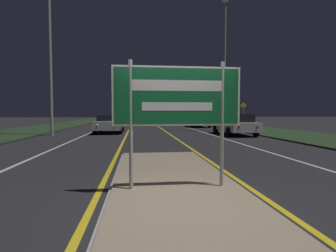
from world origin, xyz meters
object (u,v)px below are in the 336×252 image
highway_sign (177,100)px  car_receding_1 (198,119)px  car_receding_2 (158,117)px  car_approaching_0 (110,123)px  streetlight_left_near (50,36)px  car_receding_0 (235,124)px  car_receding_3 (173,116)px  warning_sign (243,113)px  streetlight_right_near (225,38)px

highway_sign → car_receding_1: 22.49m
car_receding_2 → car_approaching_0: (-5.27, -20.69, -0.10)m
streetlight_left_near → car_approaching_0: bearing=33.4°
car_receding_0 → car_receding_2: size_ratio=1.08×
car_receding_0 → car_receding_2: car_receding_2 is taller
car_receding_0 → car_approaching_0: car_receding_0 is taller
car_receding_1 → car_receding_2: (-3.01, 13.71, -0.00)m
car_receding_3 → warning_sign: warning_sign is taller
streetlight_left_near → car_approaching_0: 6.92m
highway_sign → car_receding_3: 44.22m
highway_sign → warning_sign: bearing=63.8°
car_approaching_0 → streetlight_right_near: bearing=5.1°
car_receding_2 → car_receding_3: size_ratio=0.88×
highway_sign → warning_sign: 19.74m
highway_sign → car_approaching_0: (-2.78, 14.80, -1.04)m
warning_sign → car_receding_3: bearing=96.1°
streetlight_left_near → car_receding_3: (12.09, 31.24, -5.54)m
streetlight_right_near → car_receding_2: size_ratio=2.56×
streetlight_left_near → car_receding_0: bearing=-2.5°
streetlight_left_near → car_receding_1: 15.85m
car_receding_0 → warning_sign: (2.96, 5.66, 0.77)m
car_approaching_0 → car_receding_2: bearing=75.7°
car_receding_2 → streetlight_left_near: bearing=-110.7°
streetlight_right_near → car_receding_2: streetlight_right_near is taller
streetlight_left_near → streetlight_right_near: (12.35, 3.02, 1.06)m
car_receding_1 → car_receding_0: bearing=-88.6°
highway_sign → warning_sign: highway_sign is taller
car_receding_1 → warning_sign: size_ratio=2.05×
streetlight_right_near → car_receding_1: size_ratio=2.23×
car_receding_1 → streetlight_left_near: bearing=-141.7°
car_receding_2 → warning_sign: size_ratio=1.79×
car_receding_1 → car_receding_3: bearing=88.9°
highway_sign → car_receding_3: size_ratio=0.50×
car_receding_0 → car_approaching_0: 8.95m
car_approaching_0 → car_receding_1: bearing=40.1°
streetlight_left_near → car_receding_3: streetlight_left_near is taller
streetlight_left_near → car_receding_1: bearing=38.3°
car_receding_3 → warning_sign: size_ratio=2.04×
streetlight_right_near → car_approaching_0: 11.21m
highway_sign → warning_sign: size_ratio=1.02×
car_receding_3 → car_receding_2: bearing=-112.5°
car_receding_0 → car_approaching_0: size_ratio=1.12×
car_receding_1 → car_approaching_0: car_receding_1 is taller
streetlight_left_near → car_receding_1: streetlight_left_near is taller
car_receding_0 → car_receding_1: size_ratio=0.95×
warning_sign → streetlight_left_near: bearing=-160.9°
car_receding_0 → car_receding_3: (0.19, 31.75, 0.04)m
streetlight_left_near → car_receding_0: size_ratio=2.19×
highway_sign → car_receding_2: bearing=86.0°
highway_sign → streetlight_left_near: streetlight_left_near is taller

